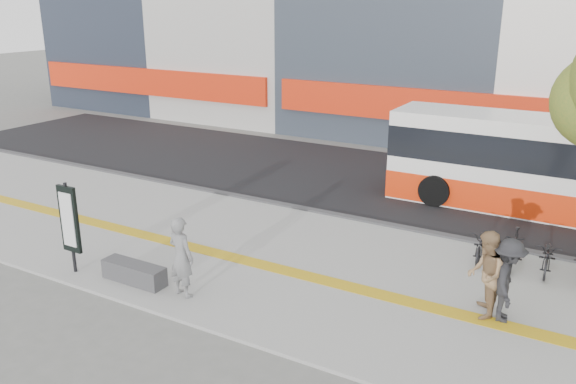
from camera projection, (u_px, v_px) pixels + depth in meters
The scene contains 12 objects.
ground at pixel (259, 290), 13.18m from camera, with size 120.00×120.00×0.00m, color slate.
sidewalk at pixel (292, 264), 14.40m from camera, with size 40.00×7.00×0.08m, color gray.
tactile_strip at pixel (282, 270), 13.98m from camera, with size 40.00×0.45×0.01m, color gold.
street at pixel (397, 185), 20.59m from camera, with size 40.00×8.00×0.06m, color black.
curb at pixel (350, 219), 17.28m from camera, with size 40.00×0.25×0.14m, color #3A3A3C.
bench at pixel (134, 273), 13.32m from camera, with size 1.60×0.45×0.45m, color #3A3A3C.
signboard at pixel (69, 221), 13.49m from camera, with size 0.55×0.10×2.20m.
bus at pixel (573, 172), 17.16m from camera, with size 10.66×2.53×2.84m.
bicycle_row at pixel (548, 256), 13.73m from camera, with size 3.64×1.57×0.89m.
seated_woman at pixel (181, 257), 12.51m from camera, with size 0.66×0.43×1.80m, color black.
pedestrian_tan at pixel (486, 275), 11.71m from camera, with size 0.88×0.68×1.80m, color #997650.
pedestrian_dark at pixel (507, 281), 11.54m from camera, with size 1.12×0.64×1.73m, color #232325.
Camera 1 is at (6.44, -9.95, 6.20)m, focal length 36.63 mm.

